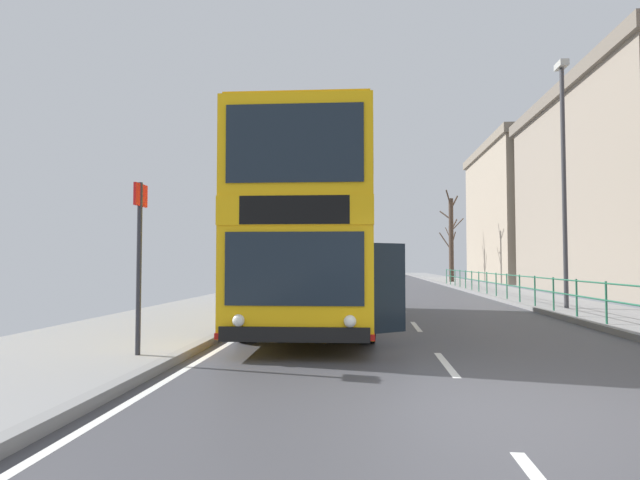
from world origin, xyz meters
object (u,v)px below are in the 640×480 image
bare_tree_far_01 (451,238)px  bare_tree_far_02 (451,250)px  bus_stop_sign_near (139,249)px  street_lamp_far_side (564,165)px  background_building_01 (546,213)px  double_decker_bus_main (317,235)px

bare_tree_far_01 → bare_tree_far_02: bearing=81.3°
bus_stop_sign_near → street_lamp_far_side: size_ratio=0.34×
street_lamp_far_side → bus_stop_sign_near: bearing=-137.2°
bare_tree_far_02 → background_building_01: background_building_01 is taller
double_decker_bus_main → street_lamp_far_side: street_lamp_far_side is taller
street_lamp_far_side → bare_tree_far_02: (1.00, 28.43, -2.08)m
background_building_01 → double_decker_bus_main: bearing=-117.6°
bus_stop_sign_near → bare_tree_far_02: (11.01, 37.71, 0.86)m
double_decker_bus_main → bare_tree_far_01: bare_tree_far_01 is taller
bare_tree_far_01 → background_building_01: 10.30m
bus_stop_sign_near → bare_tree_far_02: bearing=73.7°
street_lamp_far_side → background_building_01: bearing=72.3°
bare_tree_far_01 → street_lamp_far_side: bearing=-90.5°
bus_stop_sign_near → bare_tree_far_01: size_ratio=0.39×
double_decker_bus_main → bare_tree_far_01: size_ratio=1.52×
bus_stop_sign_near → bare_tree_far_02: 39.30m
double_decker_bus_main → bare_tree_far_02: bearing=74.9°
street_lamp_far_side → bare_tree_far_02: size_ratio=1.50×
bus_stop_sign_near → bare_tree_far_01: bare_tree_far_01 is taller
bus_stop_sign_near → street_lamp_far_side: bearing=42.8°
double_decker_bus_main → bus_stop_sign_near: double_decker_bus_main is taller
double_decker_bus_main → background_building_01: size_ratio=0.69×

